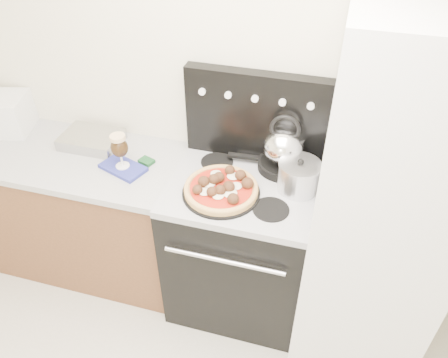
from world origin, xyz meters
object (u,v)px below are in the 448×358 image
(base_cabinet, at_px, (75,211))
(stove_body, at_px, (240,247))
(stock_pot, at_px, (299,177))
(fridge, at_px, (384,208))
(oven_mitt, at_px, (123,168))
(pizza, at_px, (221,187))
(tea_kettle, at_px, (284,143))
(beer_glass, at_px, (120,151))
(pizza_pan, at_px, (221,192))
(skillet, at_px, (281,165))

(base_cabinet, bearing_deg, stove_body, -1.30)
(base_cabinet, xyz_separation_m, stock_pot, (1.38, 0.02, 0.57))
(stove_body, distance_m, fridge, 0.87)
(base_cabinet, xyz_separation_m, oven_mitt, (0.44, -0.05, 0.48))
(stove_body, bearing_deg, pizza, -131.51)
(stove_body, bearing_deg, tea_kettle, 48.16)
(fridge, relative_size, pizza, 5.09)
(stove_body, height_order, fridge, fridge)
(beer_glass, height_order, pizza_pan, beer_glass)
(tea_kettle, bearing_deg, base_cabinet, 177.88)
(pizza_pan, bearing_deg, oven_mitt, 172.87)
(base_cabinet, distance_m, pizza, 1.15)
(base_cabinet, xyz_separation_m, fridge, (1.80, -0.05, 0.52))
(fridge, bearing_deg, base_cabinet, 178.41)
(fridge, relative_size, skillet, 7.42)
(fridge, relative_size, beer_glass, 9.32)
(stove_body, height_order, beer_glass, beer_glass)
(fridge, relative_size, stock_pot, 9.21)
(tea_kettle, relative_size, stock_pot, 1.15)
(beer_glass, bearing_deg, tea_kettle, 14.43)
(oven_mitt, relative_size, skillet, 0.97)
(tea_kettle, bearing_deg, pizza_pan, -141.27)
(pizza_pan, bearing_deg, pizza, 0.00)
(pizza_pan, height_order, pizza, pizza)
(base_cabinet, relative_size, tea_kettle, 6.09)
(fridge, height_order, skillet, fridge)
(pizza_pan, distance_m, skillet, 0.39)
(tea_kettle, bearing_deg, stock_pot, -63.28)
(stock_pot, bearing_deg, pizza_pan, -158.97)
(base_cabinet, bearing_deg, oven_mitt, -6.45)
(base_cabinet, xyz_separation_m, tea_kettle, (1.28, 0.17, 0.65))
(oven_mitt, height_order, beer_glass, beer_glass)
(base_cabinet, distance_m, fridge, 1.88)
(fridge, distance_m, oven_mitt, 1.37)
(fridge, xyz_separation_m, tea_kettle, (-0.53, 0.22, 0.13))
(pizza, distance_m, tea_kettle, 0.41)
(pizza_pan, bearing_deg, stock_pot, 21.03)
(pizza, height_order, skillet, pizza)
(stove_body, height_order, stock_pot, stock_pot)
(base_cabinet, bearing_deg, fridge, -1.59)
(beer_glass, bearing_deg, oven_mitt, 0.00)
(stove_body, xyz_separation_m, oven_mitt, (-0.67, -0.02, 0.47))
(oven_mitt, bearing_deg, stock_pot, 4.10)
(pizza_pan, bearing_deg, beer_glass, 172.87)
(stove_body, xyz_separation_m, pizza, (-0.09, -0.10, 0.52))
(beer_glass, distance_m, tea_kettle, 0.87)
(pizza_pan, xyz_separation_m, stock_pot, (0.37, 0.14, 0.07))
(oven_mitt, height_order, pizza, pizza)
(skillet, bearing_deg, oven_mitt, -165.57)
(base_cabinet, relative_size, pizza_pan, 3.67)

